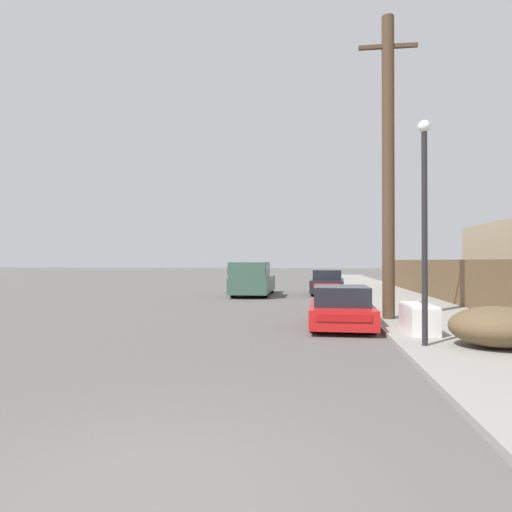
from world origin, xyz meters
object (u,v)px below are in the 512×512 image
Objects in this scene: brush_pile at (498,327)px; utility_pole at (388,165)px; pickup_truck at (252,279)px; discarded_fridge at (419,318)px; car_parked_mid at (328,283)px; parked_sports_car_red at (341,308)px; street_lamp at (424,215)px.

utility_pole is at bearing 108.01° from brush_pile.
pickup_truck is 12.03m from utility_pole.
car_parked_mid is at bearing 97.26° from discarded_fridge.
discarded_fridge is 14.38m from car_parked_mid.
discarded_fridge is at bearing -38.40° from parked_sports_car_red.
car_parked_mid is 0.82× the size of pickup_truck.
car_parked_mid is 16.32m from street_lamp.
utility_pole reaches higher than brush_pile.
parked_sports_car_red is at bearing 140.55° from discarded_fridge.
discarded_fridge is at bearing -79.37° from car_parked_mid.
parked_sports_car_red is 4.77m from utility_pole.
car_parked_mid is 0.97× the size of street_lamp.
parked_sports_car_red is at bearing 109.77° from pickup_truck.
street_lamp reaches higher than car_parked_mid.
car_parked_mid is 12.43m from utility_pole.
pickup_truck reaches higher than discarded_fridge.
parked_sports_car_red is at bearing 131.80° from brush_pile.
car_parked_mid is at bearing -157.70° from pickup_truck.
street_lamp reaches higher than discarded_fridge.
parked_sports_car_red is 2.08× the size of brush_pile.
discarded_fridge is at bearing -83.74° from utility_pole.
car_parked_mid is 0.49× the size of utility_pole.
utility_pole is (-0.29, 2.69, 4.43)m from discarded_fridge.
car_parked_mid is 4.45m from pickup_truck.
car_parked_mid reaches higher than discarded_fridge.
car_parked_mid is at bearing 97.25° from utility_pole.
parked_sports_car_red is 4.37m from street_lamp.
brush_pile is at bearing 115.75° from pickup_truck.
street_lamp is at bearing 110.90° from pickup_truck.
street_lamp is (1.55, -3.34, 2.35)m from parked_sports_car_red.
car_parked_mid is at bearing 100.36° from brush_pile.
discarded_fridge is at bearing 114.73° from pickup_truck.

